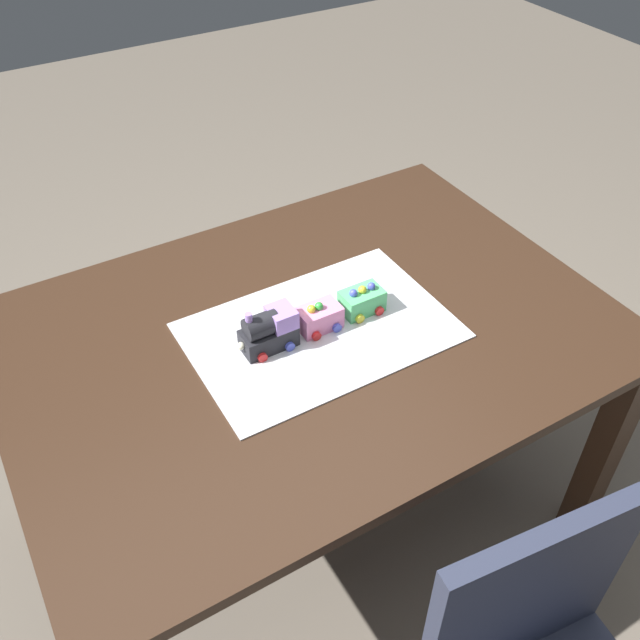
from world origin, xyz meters
name	(u,v)px	position (x,y,z in m)	size (l,w,h in m)	color
ground_plane	(312,509)	(0.00, 0.00, 0.00)	(8.00, 8.00, 0.00)	#6B6054
dining_table	(310,361)	(0.00, 0.00, 0.63)	(1.40, 1.00, 0.74)	#382316
cake_board	(320,330)	(0.02, -0.02, 0.74)	(0.60, 0.40, 0.00)	silver
cake_locomotive	(269,330)	(-0.11, -0.01, 0.79)	(0.14, 0.08, 0.12)	#232328
cake_car_tanker_bubblegum	(319,317)	(0.02, -0.01, 0.77)	(0.10, 0.08, 0.07)	pink
cake_car_flatbed_mint_green	(362,300)	(0.14, -0.01, 0.77)	(0.10, 0.08, 0.07)	#59CC7A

